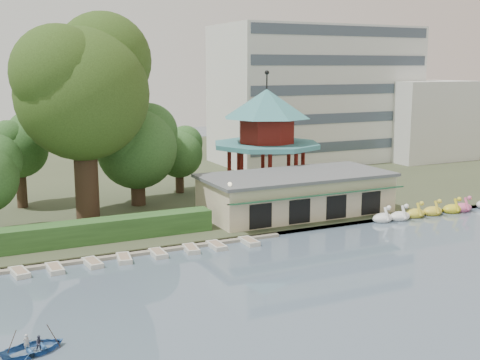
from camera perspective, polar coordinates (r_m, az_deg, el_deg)
ground_plane at (r=36.86m, az=9.55°, el=-12.67°), size 220.00×220.00×0.00m
shore at (r=83.17m, az=-11.43°, el=0.56°), size 220.00×70.00×0.40m
embankment at (r=51.04m, az=-1.69°, el=-5.67°), size 220.00×0.60×0.30m
dock at (r=47.61m, az=-15.08°, el=-7.30°), size 34.00×1.60×0.24m
boathouse at (r=59.01m, az=5.35°, el=-1.24°), size 18.60×9.39×3.90m
pavilion at (r=67.82m, az=2.52°, el=4.72°), size 12.40×12.40×13.50m
office_building at (r=92.88m, az=8.92°, el=7.61°), size 38.00×18.00×20.00m
hedge at (r=50.02m, az=-19.24°, el=-5.25°), size 30.00×2.00×1.80m
lamp_post at (r=52.35m, az=-0.97°, el=-1.65°), size 0.36×0.36×4.28m
big_tree at (r=56.78m, az=-14.64°, el=8.88°), size 13.26×12.35×19.23m
small_trees at (r=59.93m, az=-17.68°, el=2.10°), size 39.01×16.05×10.46m
swan_boats at (r=64.45m, az=19.42°, el=-2.59°), size 20.43×2.14×1.92m
moored_rowboats at (r=46.21m, az=-15.46°, el=-7.79°), size 29.67×2.71×0.36m
rowboat_with_passengers at (r=33.81m, az=-19.03°, el=-14.49°), size 5.11×4.10×2.01m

